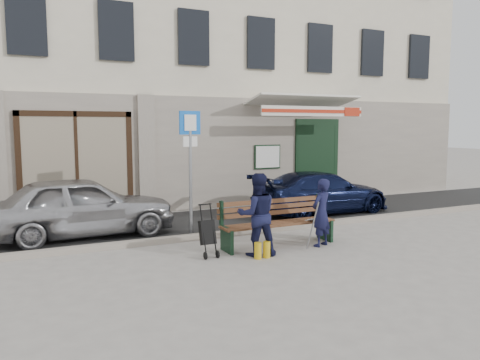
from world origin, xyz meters
TOP-DOWN VIEW (x-y plane):
  - ground at (0.00, 0.00)m, footprint 80.00×80.00m
  - asphalt_lane at (0.00, 3.10)m, footprint 60.00×3.20m
  - curb at (0.00, 1.50)m, footprint 60.00×0.18m
  - building at (0.01, 8.45)m, footprint 20.00×8.27m
  - car_silver at (-3.36, 2.80)m, footprint 3.98×1.77m
  - car_navy at (2.91, 2.90)m, footprint 4.02×1.79m
  - parking_sign at (-1.19, 1.95)m, footprint 0.50×0.12m
  - bench at (0.03, 0.35)m, footprint 2.40×1.17m
  - man at (0.83, -0.04)m, footprint 0.58×0.49m
  - woman at (-0.62, -0.09)m, footprint 0.85×0.73m
  - stroller at (-1.47, 0.23)m, footprint 0.28×0.40m

SIDE VIEW (x-z plane):
  - ground at x=0.00m, z-range 0.00..0.00m
  - asphalt_lane at x=0.00m, z-range 0.00..0.01m
  - curb at x=0.00m, z-range 0.00..0.12m
  - stroller at x=-1.47m, z-range -0.05..0.90m
  - bench at x=0.03m, z-range -0.03..0.95m
  - car_navy at x=2.91m, z-range 0.00..1.15m
  - car_silver at x=-3.36m, z-range 0.00..1.33m
  - man at x=0.83m, z-range 0.00..1.35m
  - woman at x=-0.62m, z-range 0.00..1.52m
  - parking_sign at x=-1.19m, z-range 0.46..3.15m
  - building at x=0.01m, z-range -0.03..9.97m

